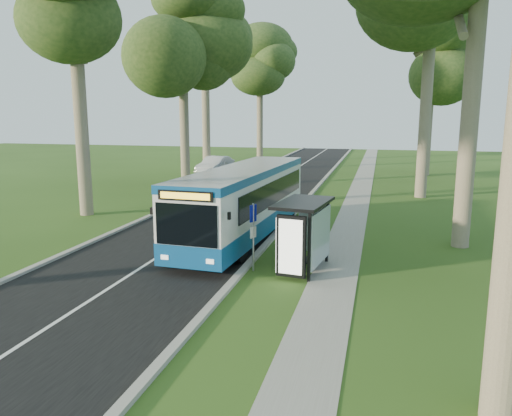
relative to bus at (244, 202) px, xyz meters
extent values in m
plane|color=#2C4A17|center=(1.20, -5.22, -1.54)|extent=(120.00, 120.00, 0.00)
cube|color=black|center=(-2.30, 4.78, -1.53)|extent=(7.00, 100.00, 0.02)
cube|color=#9E9B93|center=(1.20, 4.78, -1.48)|extent=(0.25, 100.00, 0.12)
cube|color=#9E9B93|center=(-5.80, 4.78, -1.48)|extent=(0.25, 100.00, 0.12)
cube|color=white|center=(-2.30, 4.78, -1.52)|extent=(0.12, 100.00, 0.00)
cube|color=gray|center=(4.20, 4.78, -1.53)|extent=(1.50, 100.00, 0.02)
cube|color=silver|center=(0.00, 0.01, 0.11)|extent=(3.00, 11.30, 2.65)
cube|color=navy|center=(0.00, 0.01, -0.84)|extent=(3.03, 11.33, 0.74)
cube|color=navy|center=(0.00, 0.01, 1.29)|extent=(3.03, 11.33, 0.30)
cube|color=black|center=(0.00, -5.59, 0.23)|extent=(2.09, 0.18, 1.35)
cube|color=yellow|center=(0.00, -5.63, 1.16)|extent=(1.67, 0.12, 0.20)
cube|color=black|center=(0.00, -5.52, -1.08)|extent=(2.24, 0.26, 0.28)
cylinder|color=black|center=(-1.04, -3.43, -1.06)|extent=(0.32, 0.98, 0.97)
cylinder|color=black|center=(1.04, -3.43, -1.06)|extent=(0.32, 0.98, 0.97)
cylinder|color=black|center=(-1.04, 3.27, -1.06)|extent=(0.32, 0.98, 0.97)
cylinder|color=black|center=(1.04, 3.27, -1.06)|extent=(0.32, 0.98, 0.97)
cylinder|color=gray|center=(1.50, -4.28, -0.39)|extent=(0.07, 0.07, 2.30)
cube|color=#0C1389|center=(1.50, -4.28, 0.44)|extent=(0.16, 0.31, 0.57)
cylinder|color=yellow|center=(1.46, -4.28, 0.58)|extent=(0.09, 0.19, 0.20)
cube|color=white|center=(1.50, -4.28, -0.21)|extent=(0.15, 0.27, 0.37)
cube|color=black|center=(3.63, -4.85, -0.42)|extent=(0.10, 0.10, 2.24)
cube|color=black|center=(3.63, -2.55, -0.42)|extent=(0.10, 0.10, 2.24)
cube|color=black|center=(3.07, -3.70, 0.75)|extent=(1.84, 2.92, 0.11)
cube|color=silver|center=(3.70, -3.70, -0.33)|extent=(0.36, 2.27, 1.80)
cube|color=black|center=(3.07, -4.96, -0.42)|extent=(0.95, 0.27, 1.97)
cube|color=white|center=(3.07, -5.04, -0.42)|extent=(0.76, 0.13, 1.75)
cube|color=black|center=(3.34, -3.43, -1.14)|extent=(0.56, 1.65, 0.05)
cylinder|color=black|center=(2.45, -1.37, -1.13)|extent=(0.46, 0.46, 0.82)
cylinder|color=black|center=(2.45, -1.37, -0.70)|extent=(0.49, 0.49, 0.05)
imported|color=silver|center=(-7.74, 20.16, -0.86)|extent=(2.34, 4.23, 1.36)
imported|color=#B5B8BD|center=(-8.22, 20.46, -0.75)|extent=(2.13, 4.94, 1.58)
cylinder|color=#7A6B56|center=(-9.30, 2.78, 3.95)|extent=(0.67, 0.67, 10.99)
cylinder|color=#7A6B56|center=(-7.80, 12.78, 3.34)|extent=(0.64, 0.64, 9.77)
ellipsoid|color=#264319|center=(-7.80, 12.78, 8.51)|extent=(5.20, 5.20, 6.70)
cylinder|color=#7A6B56|center=(-9.80, 22.78, 4.44)|extent=(0.70, 0.70, 11.97)
ellipsoid|color=#264319|center=(-9.80, 22.78, 10.77)|extent=(5.20, 5.20, 8.21)
cylinder|color=#7A6B56|center=(-7.30, 32.78, 3.75)|extent=(0.66, 0.66, 10.58)
ellipsoid|color=#264319|center=(-7.30, 32.78, 9.34)|extent=(5.20, 5.20, 7.26)
cylinder|color=#7A6B56|center=(8.70, 0.78, 3.86)|extent=(0.67, 0.67, 10.81)
cylinder|color=#7A6B56|center=(8.00, 12.78, 4.39)|extent=(0.70, 0.70, 11.86)
cylinder|color=#7A6B56|center=(9.20, 24.78, 3.55)|extent=(0.65, 0.65, 10.18)
ellipsoid|color=#264319|center=(9.20, 24.78, 8.93)|extent=(5.20, 5.20, 6.98)
camera|label=1|loc=(5.51, -19.84, 3.69)|focal=35.00mm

